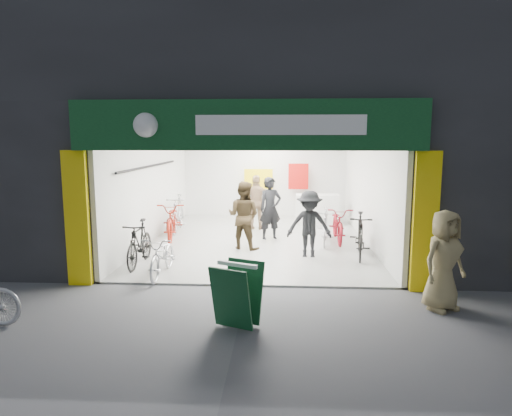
# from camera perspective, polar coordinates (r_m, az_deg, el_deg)

# --- Properties ---
(ground) EXTENTS (60.00, 60.00, 0.00)m
(ground) POSITION_cam_1_polar(r_m,az_deg,el_deg) (8.87, -1.04, -9.81)
(ground) COLOR #56565B
(ground) RESTS_ON ground
(building) EXTENTS (17.00, 10.27, 8.00)m
(building) POSITION_cam_1_polar(r_m,az_deg,el_deg) (13.46, 4.60, 15.06)
(building) COLOR #232326
(building) RESTS_ON ground
(bike_left_front) EXTENTS (0.59, 1.65, 0.86)m
(bike_left_front) POSITION_cam_1_polar(r_m,az_deg,el_deg) (9.61, -11.58, -5.84)
(bike_left_front) COLOR silver
(bike_left_front) RESTS_ON ground
(bike_left_midfront) EXTENTS (0.49, 1.71, 1.03)m
(bike_left_midfront) POSITION_cam_1_polar(r_m,az_deg,el_deg) (10.43, -14.36, -4.33)
(bike_left_midfront) COLOR black
(bike_left_midfront) RESTS_ON ground
(bike_left_midback) EXTENTS (0.98, 2.12, 1.07)m
(bike_left_midback) POSITION_cam_1_polar(r_m,az_deg,el_deg) (12.98, -10.34, -1.56)
(bike_left_midback) COLOR maroon
(bike_left_midback) RESTS_ON ground
(bike_left_back) EXTENTS (0.63, 1.90, 1.13)m
(bike_left_back) POSITION_cam_1_polar(r_m,az_deg,el_deg) (13.95, -9.74, -0.73)
(bike_left_back) COLOR #A6A6AA
(bike_left_back) RESTS_ON ground
(bike_right_front) EXTENTS (0.76, 1.83, 1.07)m
(bike_right_front) POSITION_cam_1_polar(r_m,az_deg,el_deg) (11.12, 12.88, -3.37)
(bike_right_front) COLOR black
(bike_right_front) RESTS_ON ground
(bike_right_mid) EXTENTS (0.67, 1.89, 0.99)m
(bike_right_mid) POSITION_cam_1_polar(r_m,az_deg,el_deg) (12.65, 10.21, -2.02)
(bike_right_mid) COLOR maroon
(bike_right_mid) RESTS_ON ground
(bike_right_back) EXTENTS (0.65, 1.66, 0.97)m
(bike_right_back) POSITION_cam_1_polar(r_m,az_deg,el_deg) (12.32, 8.66, -2.31)
(bike_right_back) COLOR #AEADB2
(bike_right_back) RESTS_ON ground
(customer_a) EXTENTS (0.76, 0.65, 1.77)m
(customer_a) POSITION_cam_1_polar(r_m,az_deg,el_deg) (12.64, 1.80, -0.11)
(customer_a) COLOR black
(customer_a) RESTS_ON ground
(customer_b) EXTENTS (1.02, 0.90, 1.75)m
(customer_b) POSITION_cam_1_polar(r_m,az_deg,el_deg) (11.54, -1.57, -0.98)
(customer_b) COLOR #3D2F1C
(customer_b) RESTS_ON ground
(customer_c) EXTENTS (1.06, 0.63, 1.61)m
(customer_c) POSITION_cam_1_polar(r_m,az_deg,el_deg) (10.78, 6.67, -2.12)
(customer_c) COLOR black
(customer_c) RESTS_ON ground
(customer_d) EXTENTS (1.02, 0.45, 1.72)m
(customer_d) POSITION_cam_1_polar(r_m,az_deg,el_deg) (13.94, 0.09, 0.62)
(customer_d) COLOR #917254
(customer_d) RESTS_ON ground
(pedestrian_near) EXTENTS (0.98, 0.87, 1.67)m
(pedestrian_near) POSITION_cam_1_polar(r_m,az_deg,el_deg) (8.12, 22.42, -6.07)
(pedestrian_near) COLOR #928255
(pedestrian_near) RESTS_ON ground
(sandwich_board) EXTENTS (0.82, 0.83, 0.96)m
(sandwich_board) POSITION_cam_1_polar(r_m,az_deg,el_deg) (6.92, -2.35, -10.59)
(sandwich_board) COLOR #104121
(sandwich_board) RESTS_ON ground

